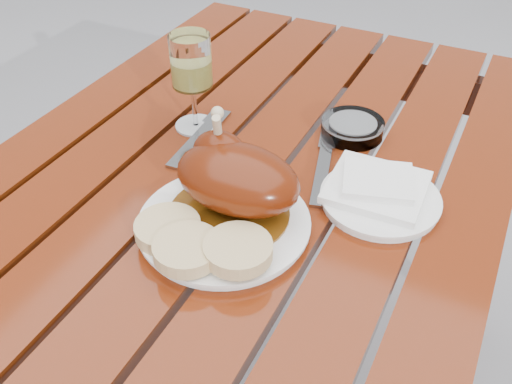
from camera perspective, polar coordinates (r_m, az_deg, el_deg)
table at (r=1.18m, az=-0.82°, el=-12.10°), size 0.80×1.20×0.75m
dinner_plate at (r=0.80m, az=-3.20°, el=-3.26°), size 0.27×0.27×0.02m
roast_duck at (r=0.79m, az=-2.15°, el=1.56°), size 0.18×0.17×0.13m
bread_dumplings at (r=0.74m, az=-5.91°, el=-5.03°), size 0.20×0.11×0.03m
wine_glass at (r=0.98m, az=-6.35°, el=10.76°), size 0.10×0.10×0.17m
side_plate at (r=0.86m, az=12.30°, el=-0.74°), size 0.21×0.21×0.01m
napkin at (r=0.86m, az=11.97°, el=0.50°), size 0.14×0.13×0.01m
ashtray at (r=1.00m, az=9.62°, el=6.34°), size 0.12×0.12×0.03m
fork at (r=0.98m, az=-5.96°, el=5.23°), size 0.03×0.18×0.01m
knife at (r=0.92m, az=6.75°, el=2.69°), size 0.07×0.21×0.01m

